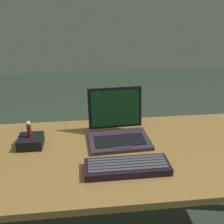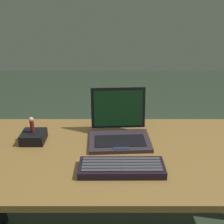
% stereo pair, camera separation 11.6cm
% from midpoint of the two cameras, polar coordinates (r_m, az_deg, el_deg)
% --- Properties ---
extents(desk, '(1.78, 0.66, 0.70)m').
position_cam_midpoint_polar(desk, '(1.22, 9.12, -12.19)').
color(desk, brown).
rests_on(desk, ground).
extents(laptop_front, '(0.29, 0.25, 0.23)m').
position_cam_midpoint_polar(laptop_front, '(1.22, 4.14, -4.11)').
color(laptop_front, '#2A2228').
rests_on(laptop_front, desk).
extents(external_keyboard, '(0.33, 0.12, 0.03)m').
position_cam_midpoint_polar(external_keyboard, '(1.03, 5.26, -12.14)').
color(external_keyboard, black).
rests_on(external_keyboard, desk).
extents(figurine_stand, '(0.11, 0.11, 0.05)m').
position_cam_midpoint_polar(figurine_stand, '(1.25, -14.48, -5.41)').
color(figurine_stand, black).
rests_on(figurine_stand, desk).
extents(figurine, '(0.02, 0.02, 0.08)m').
position_cam_midpoint_polar(figurine, '(1.22, -14.79, -2.75)').
color(figurine, '#531618').
rests_on(figurine, figurine_stand).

